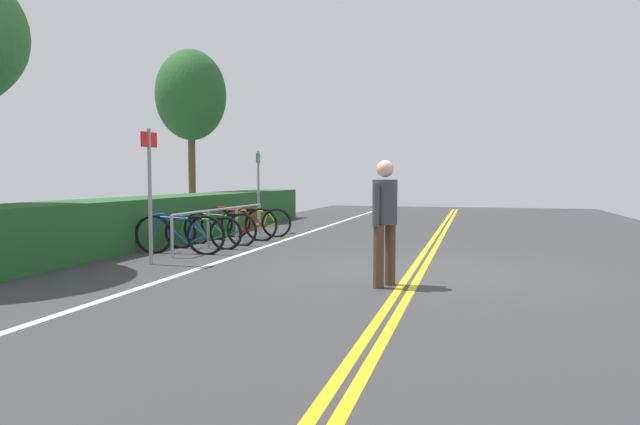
% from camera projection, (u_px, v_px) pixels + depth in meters
% --- Properties ---
extents(ground_plane, '(37.81, 12.19, 0.05)m').
position_uv_depth(ground_plane, '(417.00, 273.00, 8.43)').
color(ground_plane, '#353538').
extents(centre_line_yellow_inner, '(34.03, 0.10, 0.00)m').
position_uv_depth(centre_line_yellow_inner, '(422.00, 271.00, 8.41)').
color(centre_line_yellow_inner, gold).
rests_on(centre_line_yellow_inner, ground_plane).
extents(centre_line_yellow_outer, '(34.03, 0.10, 0.00)m').
position_uv_depth(centre_line_yellow_outer, '(412.00, 271.00, 8.45)').
color(centre_line_yellow_outer, gold).
rests_on(centre_line_yellow_outer, ground_plane).
extents(bike_lane_stripe_white, '(34.03, 0.12, 0.00)m').
position_uv_depth(bike_lane_stripe_white, '(218.00, 262.00, 9.31)').
color(bike_lane_stripe_white, white).
rests_on(bike_lane_stripe_white, ground_plane).
extents(bike_rack, '(4.18, 0.05, 0.77)m').
position_uv_depth(bike_rack, '(223.00, 218.00, 11.75)').
color(bike_rack, '#9EA0A5').
rests_on(bike_rack, ground_plane).
extents(bicycle_0, '(0.46, 1.78, 0.77)m').
position_uv_depth(bicycle_0, '(180.00, 234.00, 10.31)').
color(bicycle_0, black).
rests_on(bicycle_0, ground_plane).
extents(bicycle_1, '(0.46, 1.63, 0.70)m').
position_uv_depth(bicycle_1, '(203.00, 232.00, 11.04)').
color(bicycle_1, black).
rests_on(bicycle_1, ground_plane).
extents(bicycle_2, '(0.46, 1.77, 0.73)m').
position_uv_depth(bicycle_2, '(220.00, 228.00, 11.70)').
color(bicycle_2, black).
rests_on(bicycle_2, ground_plane).
extents(bicycle_3, '(0.46, 1.81, 0.78)m').
position_uv_depth(bicycle_3, '(239.00, 224.00, 12.53)').
color(bicycle_3, black).
rests_on(bicycle_3, ground_plane).
extents(bicycle_4, '(0.62, 1.61, 0.73)m').
position_uv_depth(bicycle_4, '(256.00, 223.00, 13.26)').
color(bicycle_4, black).
rests_on(bicycle_4, ground_plane).
extents(pedestrian, '(0.45, 0.32, 1.63)m').
position_uv_depth(pedestrian, '(385.00, 214.00, 7.18)').
color(pedestrian, '#4C3826').
rests_on(pedestrian, ground_plane).
extents(sign_post_near, '(0.36, 0.07, 2.19)m').
position_uv_depth(sign_post_near, '(150.00, 183.00, 8.96)').
color(sign_post_near, gray).
rests_on(sign_post_near, ground_plane).
extents(sign_post_far, '(0.36, 0.09, 2.08)m').
position_uv_depth(sign_post_far, '(258.00, 183.00, 14.24)').
color(sign_post_far, gray).
rests_on(sign_post_far, ground_plane).
extents(hedge_backdrop, '(13.13, 1.37, 0.98)m').
position_uv_depth(hedge_backdrop, '(186.00, 215.00, 13.65)').
color(hedge_backdrop, '#235626').
rests_on(hedge_backdrop, ground_plane).
extents(tree_mid, '(2.22, 2.22, 5.43)m').
position_uv_depth(tree_mid, '(191.00, 96.00, 17.62)').
color(tree_mid, brown).
rests_on(tree_mid, ground_plane).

